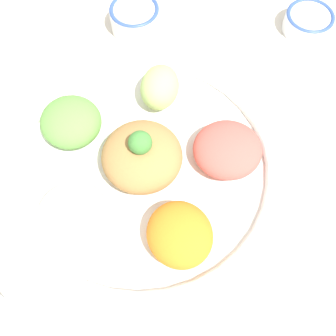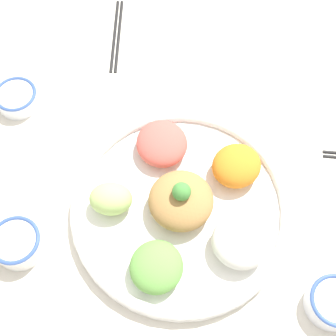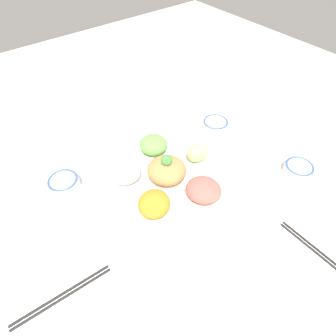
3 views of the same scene
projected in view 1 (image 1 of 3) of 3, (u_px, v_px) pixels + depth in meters
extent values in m
plane|color=silver|center=(126.00, 150.00, 0.63)|extent=(2.40, 2.40, 0.00)
cylinder|color=white|center=(144.00, 168.00, 0.61)|extent=(0.41, 0.41, 0.02)
torus|color=white|center=(143.00, 164.00, 0.59)|extent=(0.41, 0.41, 0.02)
ellipsoid|color=white|center=(72.00, 214.00, 0.53)|extent=(0.14, 0.13, 0.06)
ellipsoid|color=orange|center=(180.00, 234.00, 0.52)|extent=(0.13, 0.13, 0.06)
ellipsoid|color=#E55B51|center=(227.00, 150.00, 0.58)|extent=(0.13, 0.13, 0.05)
ellipsoid|color=#B7DB7A|center=(160.00, 87.00, 0.62)|extent=(0.08, 0.06, 0.06)
ellipsoid|color=#6BAD4C|center=(71.00, 122.00, 0.60)|extent=(0.12, 0.12, 0.05)
ellipsoid|color=#AD7F47|center=(142.00, 156.00, 0.57)|extent=(0.12, 0.12, 0.06)
sphere|color=#478E3D|center=(140.00, 143.00, 0.53)|extent=(0.03, 0.03, 0.03)
cylinder|color=white|center=(135.00, 19.00, 0.72)|extent=(0.09, 0.09, 0.04)
torus|color=#38569E|center=(134.00, 10.00, 0.70)|extent=(0.09, 0.09, 0.01)
cylinder|color=white|center=(134.00, 11.00, 0.71)|extent=(0.07, 0.07, 0.00)
cylinder|color=white|center=(308.00, 23.00, 0.73)|extent=(0.09, 0.09, 0.03)
torus|color=#38569E|center=(311.00, 16.00, 0.71)|extent=(0.09, 0.09, 0.01)
cylinder|color=#DBB251|center=(310.00, 17.00, 0.71)|extent=(0.07, 0.07, 0.00)
cube|color=white|center=(235.00, 53.00, 0.71)|extent=(0.04, 0.09, 0.01)
ellipsoid|color=white|center=(204.00, 38.00, 0.73)|extent=(0.06, 0.06, 0.01)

